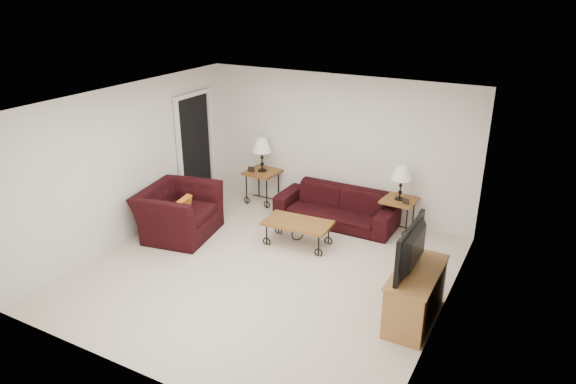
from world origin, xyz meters
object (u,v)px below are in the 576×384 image
Objects in this scene: side_table_left at (263,187)px; tv_stand at (415,295)px; coffee_table at (298,233)px; television at (419,249)px; sofa at (336,206)px; lamp_right at (401,183)px; armchair at (178,212)px; side_table_right at (398,215)px; backpack at (373,223)px; lamp_left at (262,155)px.

side_table_left is 4.28m from tv_stand.
television reaches higher than coffee_table.
lamp_right is at bearing 9.72° from sofa.
lamp_right reaches higher than coffee_table.
tv_stand is 0.64m from television.
sofa is 2.03× the size of television.
coffee_table is at bearing 153.49° from tv_stand.
television is (4.08, -0.49, 0.58)m from armchair.
side_table_right is at bearing 111.96° from tv_stand.
coffee_table is at bearing -135.82° from lamp_right.
coffee_table is 2.64× the size of backpack.
coffee_table is 2.01m from armchair.
backpack is (-0.34, -0.29, -0.68)m from lamp_right.
lamp_right is 0.51× the size of tv_stand.
lamp_right is at bearing 111.96° from tv_stand.
tv_stand is 2.86× the size of backpack.
side_table_right is at bearing 9.72° from sofa.
coffee_table is (-0.21, -1.05, -0.11)m from sofa.
sofa is at bearing 132.83° from tv_stand.
side_table_left is at bearing -172.75° from backpack.
side_table_left is 0.55× the size of tv_stand.
armchair is 3.10× the size of backpack.
coffee_table is at bearing -135.82° from side_table_right.
lamp_right reaches higher than armchair.
sofa is 1.68× the size of armchair.
tv_stand reaches higher than coffee_table.
lamp_left is at bearing -172.75° from backpack.
side_table_right is at bearing 0.00° from side_table_left.
lamp_right reaches higher than side_table_right.
lamp_right is 0.57× the size of television.
side_table_left is 2.33m from backpack.
lamp_right reaches higher than backpack.
sofa reaches higher than backpack.
sofa is 5.20× the size of backpack.
television is (3.57, -2.33, 0.67)m from side_table_left.
backpack is (2.83, 1.55, -0.20)m from armchair.
armchair reaches higher than side_table_right.
tv_stand is (1.99, -2.15, 0.04)m from sofa.
television is at bearing -68.46° from side_table_right.
coffee_table is (-1.26, -1.23, -0.68)m from lamp_right.
sofa is 1.61m from side_table_left.
lamp_left is 1.08× the size of lamp_right.
lamp_right is at bearing 0.00° from side_table_right.
sofa reaches higher than side_table_right.
sofa is 1.21m from lamp_right.
tv_stand reaches higher than backpack.
lamp_left is 2.00m from coffee_table.
armchair is at bearing -105.70° from side_table_left.
side_table_right is at bearing 0.00° from lamp_right.
lamp_left is at bearing -25.77° from armchair.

